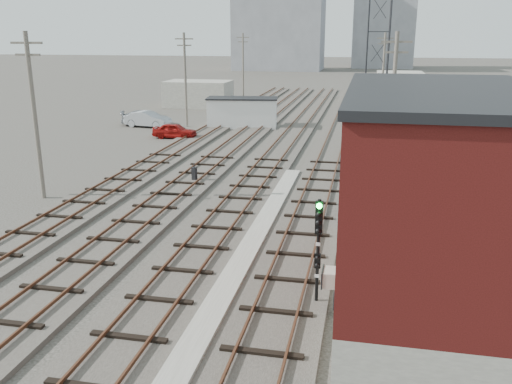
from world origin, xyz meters
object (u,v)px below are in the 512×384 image
(car_red, at_px, (175,131))
(car_silver, at_px, (148,119))
(site_trailer, at_px, (242,112))
(switch_stand, at_px, (194,174))
(signal_mast, at_px, (318,246))
(car_grey, at_px, (146,118))

(car_red, bearing_deg, car_silver, 41.61)
(site_trailer, bearing_deg, switch_stand, -92.99)
(signal_mast, distance_m, car_silver, 38.85)
(signal_mast, bearing_deg, site_trailer, 106.89)
(signal_mast, distance_m, switch_stand, 16.95)
(car_silver, height_order, car_grey, car_silver)
(switch_stand, relative_size, car_grey, 0.23)
(switch_stand, bearing_deg, car_silver, 131.05)
(signal_mast, height_order, car_red, signal_mast)
(switch_stand, bearing_deg, site_trailer, 106.14)
(site_trailer, relative_size, car_red, 1.86)
(signal_mast, bearing_deg, car_silver, 120.71)
(switch_stand, distance_m, site_trailer, 21.03)
(switch_stand, bearing_deg, signal_mast, -46.89)
(site_trailer, bearing_deg, signal_mast, -81.01)
(car_silver, bearing_deg, car_red, -129.17)
(switch_stand, distance_m, car_silver, 21.96)
(signal_mast, bearing_deg, car_red, 118.28)
(signal_mast, height_order, car_silver, signal_mast)
(switch_stand, height_order, car_silver, car_silver)
(car_red, bearing_deg, switch_stand, -156.21)
(signal_mast, height_order, car_grey, signal_mast)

